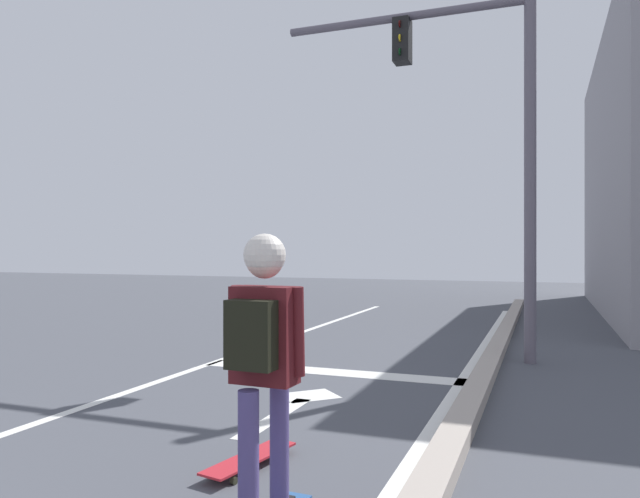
% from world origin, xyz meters
% --- Properties ---
extents(lane_line_center, '(0.12, 20.00, 0.01)m').
position_xyz_m(lane_line_center, '(0.05, 6.00, 0.00)').
color(lane_line_center, silver).
rests_on(lane_line_center, ground).
extents(lane_line_curbside, '(0.12, 20.00, 0.01)m').
position_xyz_m(lane_line_curbside, '(3.36, 6.00, 0.00)').
color(lane_line_curbside, silver).
rests_on(lane_line_curbside, ground).
extents(stop_bar, '(3.46, 0.40, 0.01)m').
position_xyz_m(stop_bar, '(1.78, 7.54, 0.00)').
color(stop_bar, silver).
rests_on(stop_bar, ground).
extents(lane_arrow_stem, '(0.16, 1.40, 0.01)m').
position_xyz_m(lane_arrow_stem, '(1.95, 5.47, 0.00)').
color(lane_arrow_stem, silver).
rests_on(lane_arrow_stem, ground).
extents(lane_arrow_head, '(0.71, 0.71, 0.01)m').
position_xyz_m(lane_arrow_head, '(1.95, 6.32, 0.00)').
color(lane_arrow_head, silver).
rests_on(lane_arrow_head, ground).
extents(curb_strip, '(0.24, 24.00, 0.14)m').
position_xyz_m(curb_strip, '(3.61, 6.00, 0.07)').
color(curb_strip, '#A69A8E').
rests_on(curb_strip, ground).
extents(skater, '(0.44, 0.59, 1.56)m').
position_xyz_m(skater, '(2.86, 3.39, 1.05)').
color(skater, '#453C72').
rests_on(skater, skateboard).
extents(spare_skateboard, '(0.37, 0.88, 0.08)m').
position_xyz_m(spare_skateboard, '(2.32, 4.26, 0.06)').
color(spare_skateboard, '#B2212A').
rests_on(spare_skateboard, ground).
extents(traffic_signal_mast, '(3.61, 0.34, 5.28)m').
position_xyz_m(traffic_signal_mast, '(3.37, 9.04, 3.52)').
color(traffic_signal_mast, '#5D5763').
rests_on(traffic_signal_mast, ground).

